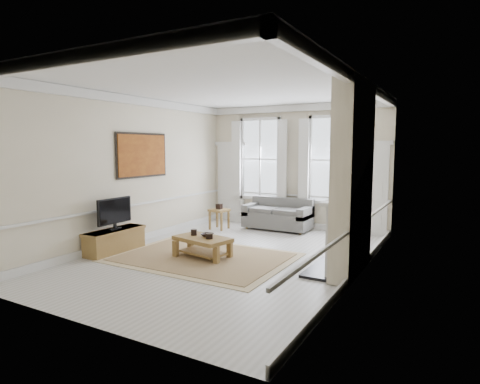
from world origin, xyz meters
The scene contains 23 objects.
floor centered at (0.00, 0.00, 0.00)m, with size 7.20×7.20×0.00m, color #B7B5AD.
ceiling centered at (0.00, 0.00, 3.40)m, with size 7.20×7.20×0.00m, color white.
back_wall centered at (0.00, 3.60, 1.70)m, with size 5.20×5.20×0.00m, color beige.
left_wall centered at (-2.60, 0.00, 1.70)m, with size 7.20×7.20×0.00m, color beige.
right_wall centered at (2.60, 0.00, 1.70)m, with size 7.20×7.20×0.00m, color beige.
window_left centered at (-1.05, 3.55, 1.90)m, with size 1.26×0.20×2.20m, color #B2BCC6, non-canonical shape.
window_right centered at (1.05, 3.55, 1.90)m, with size 1.26×0.20×2.20m, color #B2BCC6, non-canonical shape.
door_left centered at (-2.05, 3.56, 1.15)m, with size 0.90×0.08×2.30m, color silver.
door_right centered at (2.05, 3.56, 1.15)m, with size 0.90×0.08×2.30m, color silver.
painting centered at (-2.56, 0.30, 2.05)m, with size 0.05×1.66×1.06m, color #9F571B.
chimney_breast centered at (2.43, 0.20, 1.70)m, with size 0.35×1.70×3.38m, color beige.
hearth centered at (2.00, 0.20, 0.03)m, with size 0.55×1.50×0.05m, color black.
fireplace centered at (2.20, 0.20, 0.73)m, with size 0.21×1.45×1.33m.
mirror centered at (2.21, 0.20, 2.05)m, with size 0.06×1.26×1.06m, color gold.
sofa centered at (-0.27, 3.11, 0.36)m, with size 1.80×0.88×0.85m.
side_table centered at (-1.68, 2.30, 0.45)m, with size 0.51×0.51×0.55m.
rug centered at (-0.44, -0.31, 0.01)m, with size 3.50×2.60×0.02m, color #92724B.
coffee_table centered at (-0.44, -0.31, 0.35)m, with size 1.25×0.89×0.43m.
ceramic_pot_a centered at (-0.69, -0.26, 0.49)m, with size 0.13×0.13×0.13m, color black.
ceramic_pot_b centered at (-0.24, -0.36, 0.48)m, with size 0.15×0.15×0.10m, color black.
bowl centered at (-0.39, -0.21, 0.46)m, with size 0.25×0.25×0.06m, color black.
tv_stand centered at (-2.34, -0.85, 0.25)m, with size 0.44×1.38×0.49m, color brown.
tv centered at (-2.32, -0.85, 0.89)m, with size 0.08×0.90×0.68m.
Camera 1 is at (4.11, -6.88, 2.24)m, focal length 30.00 mm.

